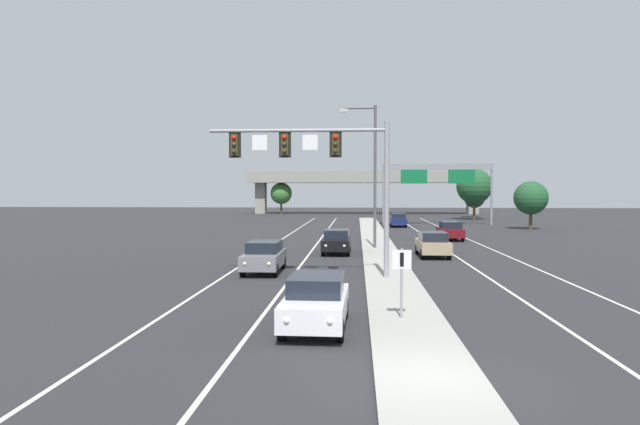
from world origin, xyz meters
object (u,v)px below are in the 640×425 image
object	(u,v)px
car_receding_tan	(433,244)
tree_far_left_a	(281,193)
overhead_signal_mast	(322,161)
car_oncoming_black	(337,241)
tree_far_right_c	(531,198)
tree_far_right_a	(474,197)
car_oncoming_white	(316,301)
highway_sign_gantry	(437,174)
tree_far_right_b	(474,186)
car_oncoming_grey	(264,256)
car_receding_navy	(398,220)
street_lamp_median	(372,168)
median_sign_post	(402,273)
car_receding_darkred	(450,230)

from	to	relation	value
car_receding_tan	tree_far_left_a	world-z (taller)	tree_far_left_a
overhead_signal_mast	car_oncoming_black	bearing A→B (deg)	88.65
tree_far_right_c	tree_far_right_a	world-z (taller)	tree_far_right_c
overhead_signal_mast	tree_far_right_a	size ratio (longest dim) A/B	1.74
overhead_signal_mast	car_receding_tan	distance (m)	12.62
car_oncoming_black	car_receding_tan	xyz separation A→B (m)	(6.11, -1.47, 0.00)
overhead_signal_mast	car_oncoming_white	xyz separation A→B (m)	(0.37, -9.30, -4.71)
highway_sign_gantry	tree_far_right_a	distance (m)	22.86
tree_far_right_c	tree_far_right_b	xyz separation A→B (m)	(-1.84, 20.57, 1.41)
tree_far_right_b	tree_far_right_a	world-z (taller)	tree_far_right_b
car_oncoming_grey	tree_far_right_b	bearing A→B (deg)	68.43
car_receding_navy	tree_far_right_c	world-z (taller)	tree_far_right_c
overhead_signal_mast	street_lamp_median	xyz separation A→B (m)	(2.64, 13.93, 0.26)
median_sign_post	car_oncoming_grey	size ratio (longest dim) A/B	0.49
median_sign_post	street_lamp_median	bearing A→B (deg)	90.92
car_receding_navy	tree_far_left_a	xyz separation A→B (m)	(-18.57, 37.19, 2.88)
tree_far_left_a	tree_far_right_b	bearing A→B (deg)	-33.39
tree_far_right_b	car_receding_tan	bearing A→B (deg)	-104.41
overhead_signal_mast	car_oncoming_black	xyz separation A→B (m)	(0.27, 11.29, -4.71)
car_receding_darkred	car_oncoming_grey	bearing A→B (deg)	-122.21
street_lamp_median	tree_far_right_b	size ratio (longest dim) A/B	1.36
overhead_signal_mast	highway_sign_gantry	distance (m)	45.22
car_oncoming_grey	tree_far_left_a	world-z (taller)	tree_far_left_a
car_oncoming_grey	tree_far_right_c	world-z (taller)	tree_far_right_c
median_sign_post	car_oncoming_white	bearing A→B (deg)	-162.19
car_oncoming_black	car_receding_darkred	world-z (taller)	same
car_receding_tan	car_receding_navy	bearing A→B (deg)	89.99
car_receding_navy	highway_sign_gantry	world-z (taller)	highway_sign_gantry
car_oncoming_white	highway_sign_gantry	world-z (taller)	highway_sign_gantry
car_oncoming_black	car_receding_tan	distance (m)	6.28
car_receding_navy	tree_far_left_a	bearing A→B (deg)	116.53
median_sign_post	highway_sign_gantry	distance (m)	53.09
car_oncoming_white	median_sign_post	bearing A→B (deg)	17.81
tree_far_right_c	car_oncoming_black	bearing A→B (deg)	-128.72
overhead_signal_mast	median_sign_post	xyz separation A→B (m)	(3.00, -8.46, -3.94)
car_oncoming_grey	car_receding_darkred	bearing A→B (deg)	57.79
overhead_signal_mast	tree_far_right_c	world-z (taller)	overhead_signal_mast
median_sign_post	car_receding_tan	size ratio (longest dim) A/B	0.49
overhead_signal_mast	tree_far_right_a	bearing A→B (deg)	72.75
median_sign_post	tree_far_left_a	xyz separation A→B (m)	(-15.19, 85.52, 2.12)
street_lamp_median	car_oncoming_white	xyz separation A→B (m)	(-2.27, -23.23, -4.97)
overhead_signal_mast	tree_far_right_b	distance (m)	59.79
highway_sign_gantry	tree_far_right_c	size ratio (longest dim) A/B	2.55
car_oncoming_black	highway_sign_gantry	size ratio (longest dim) A/B	0.34
car_oncoming_white	car_receding_navy	size ratio (longest dim) A/B	1.00
car_receding_navy	highway_sign_gantry	xyz separation A→B (m)	(5.00, 3.89, 5.34)
overhead_signal_mast	car_receding_navy	size ratio (longest dim) A/B	1.86
car_oncoming_black	car_receding_darkred	distance (m)	14.32
overhead_signal_mast	car_oncoming_grey	xyz separation A→B (m)	(-3.11, 2.29, -4.71)
overhead_signal_mast	car_receding_navy	distance (m)	40.65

